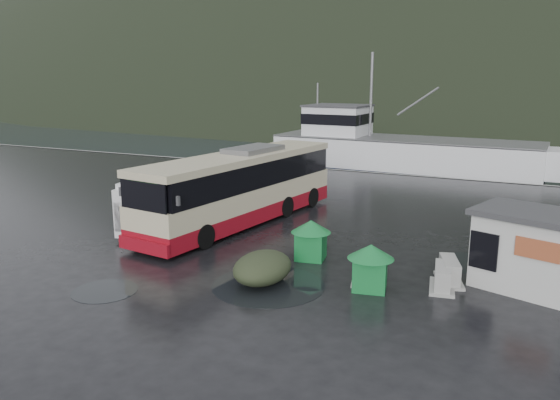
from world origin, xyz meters
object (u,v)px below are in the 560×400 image
at_px(dome_tent, 263,282).
at_px(jersey_barrier_a, 442,289).
at_px(fishing_trawler, 403,161).
at_px(waste_bin_right, 311,259).
at_px(waste_bin_left, 369,289).
at_px(jersey_barrier_c, 449,282).
at_px(coach_bus, 242,222).
at_px(ticket_kiosk, 525,288).
at_px(jersey_barrier_b, 365,280).
at_px(white_van, 166,226).

distance_m(dome_tent, jersey_barrier_a, 6.03).
bearing_deg(fishing_trawler, waste_bin_right, -81.83).
bearing_deg(waste_bin_left, fishing_trawler, 100.74).
bearing_deg(jersey_barrier_c, coach_bus, 159.46).
height_order(dome_tent, jersey_barrier_a, dome_tent).
height_order(waste_bin_right, ticket_kiosk, ticket_kiosk).
xyz_separation_m(jersey_barrier_a, jersey_barrier_c, (0.12, 0.71, 0.00)).
height_order(jersey_barrier_a, fishing_trawler, fishing_trawler).
xyz_separation_m(ticket_kiosk, jersey_barrier_c, (-2.40, -0.55, 0.00)).
relative_size(jersey_barrier_a, jersey_barrier_c, 0.98).
bearing_deg(jersey_barrier_c, waste_bin_right, 177.08).
bearing_deg(jersey_barrier_c, jersey_barrier_a, -99.33).
height_order(jersey_barrier_b, jersey_barrier_c, jersey_barrier_b).
height_order(white_van, waste_bin_right, white_van).
height_order(waste_bin_left, fishing_trawler, fishing_trawler).
distance_m(waste_bin_left, jersey_barrier_a, 2.42).
distance_m(coach_bus, jersey_barrier_c, 11.01).
relative_size(white_van, fishing_trawler, 0.23).
height_order(jersey_barrier_c, fishing_trawler, fishing_trawler).
xyz_separation_m(dome_tent, jersey_barrier_c, (5.81, 2.71, 0.00)).
height_order(coach_bus, dome_tent, coach_bus).
bearing_deg(white_van, coach_bus, 23.94).
height_order(dome_tent, jersey_barrier_c, dome_tent).
distance_m(white_van, waste_bin_left, 11.48).
bearing_deg(jersey_barrier_a, waste_bin_right, 169.20).
height_order(white_van, waste_bin_left, white_van).
height_order(white_van, jersey_barrier_b, white_van).
bearing_deg(dome_tent, jersey_barrier_c, 25.02).
bearing_deg(jersey_barrier_b, waste_bin_right, 152.90).
distance_m(waste_bin_left, jersey_barrier_c, 2.89).
distance_m(waste_bin_right, ticket_kiosk, 7.64).
bearing_deg(waste_bin_left, coach_bus, 144.94).
bearing_deg(dome_tent, coach_bus, 124.38).
relative_size(coach_bus, waste_bin_left, 8.22).
relative_size(waste_bin_left, waste_bin_right, 1.00).
distance_m(waste_bin_left, ticket_kiosk, 5.23).
bearing_deg(waste_bin_right, jersey_barrier_c, -2.92).
distance_m(waste_bin_right, dome_tent, 3.03).
height_order(waste_bin_right, jersey_barrier_c, waste_bin_right).
bearing_deg(ticket_kiosk, jersey_barrier_c, -148.76).
bearing_deg(jersey_barrier_b, dome_tent, -152.09).
height_order(ticket_kiosk, jersey_barrier_c, ticket_kiosk).
bearing_deg(jersey_barrier_b, ticket_kiosk, 17.43).
relative_size(jersey_barrier_c, fishing_trawler, 0.06).
bearing_deg(jersey_barrier_b, white_van, 165.08).
bearing_deg(fishing_trawler, jersey_barrier_a, -71.76).
bearing_deg(waste_bin_right, white_van, 169.38).
bearing_deg(jersey_barrier_a, fishing_trawler, 105.42).
height_order(dome_tent, jersey_barrier_b, dome_tent).
height_order(waste_bin_left, jersey_barrier_b, waste_bin_left).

